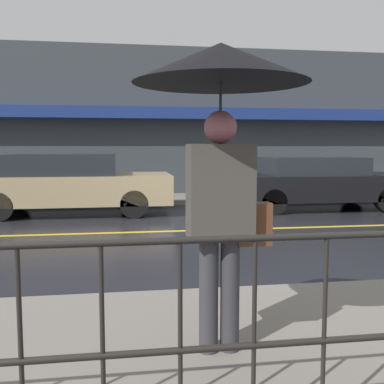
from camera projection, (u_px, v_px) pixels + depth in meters
The scene contains 8 objects.
ground_plane at pixel (208, 230), 8.51m from camera, with size 80.00×80.00×0.00m, color black.
sidewalk_near at pixel (331, 342), 3.48m from camera, with size 28.00×2.59×0.12m.
sidewalk_far at pixel (178, 199), 13.23m from camera, with size 28.00×1.98×0.12m.
lane_marking at pixel (208, 230), 8.51m from camera, with size 25.20×0.12×0.01m.
building_storefront at pixel (173, 122), 14.09m from camera, with size 28.00×0.85×4.67m.
pedestrian at pixel (221, 101), 3.04m from camera, with size 1.20×1.20×2.15m.
car_tan at pixel (70, 183), 10.53m from camera, with size 4.61×1.87×1.41m.
car_black at pixel (315, 182), 11.45m from camera, with size 4.63×1.92×1.32m.
Camera 1 is at (-1.58, -8.25, 1.57)m, focal length 42.00 mm.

